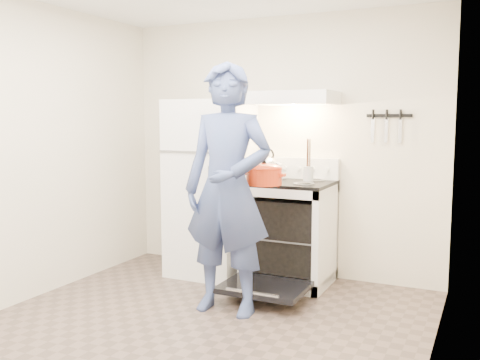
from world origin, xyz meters
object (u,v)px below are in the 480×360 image
Objects in this scene: dutch_oven at (264,177)px; tea_kettle at (268,164)px; refrigerator at (211,188)px; person at (228,189)px; stove_body at (289,234)px.

tea_kettle is at bearing 110.41° from dutch_oven.
refrigerator is 5.81× the size of tea_kettle.
person is at bearing -54.57° from refrigerator.
refrigerator is 4.74× the size of dutch_oven.
refrigerator is 1.09m from person.
stove_body is 1.06m from person.
refrigerator is 1.08m from dutch_oven.
person is (-0.18, -0.91, 0.52)m from stove_body.
stove_body is 2.57× the size of dutch_oven.
tea_kettle is 1.03m from person.
person reaches higher than tea_kettle.
stove_body is 3.14× the size of tea_kettle.
refrigerator is 0.90m from stove_body.
dutch_oven is (0.21, 0.24, 0.09)m from person.
person reaches higher than dutch_oven.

